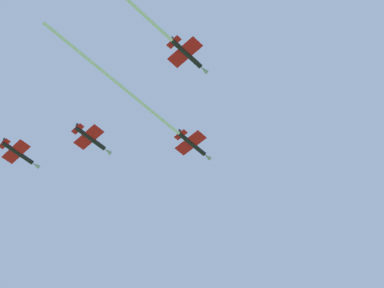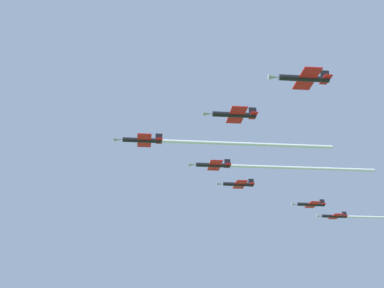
# 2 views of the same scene
# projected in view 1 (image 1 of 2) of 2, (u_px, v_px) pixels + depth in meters

# --- Properties ---
(jet_lead) EXTENTS (51.30, 22.91, 2.50)m
(jet_lead) POSITION_uv_depth(u_px,v_px,m) (151.00, 111.00, 140.43)
(jet_lead) COLOR black
(jet_port_inner) EXTENTS (11.86, 9.16, 2.50)m
(jet_port_inner) POSITION_uv_depth(u_px,v_px,m) (91.00, 139.00, 145.39)
(jet_port_inner) COLOR black
(jet_starboard_inner) EXTENTS (50.24, 22.48, 2.50)m
(jet_starboard_inner) POSITION_uv_depth(u_px,v_px,m) (142.00, 13.00, 124.73)
(jet_starboard_inner) COLOR black
(jet_port_outer) EXTENTS (11.86, 9.16, 2.50)m
(jet_port_outer) POSITION_uv_depth(u_px,v_px,m) (19.00, 153.00, 148.16)
(jet_port_outer) COLOR black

